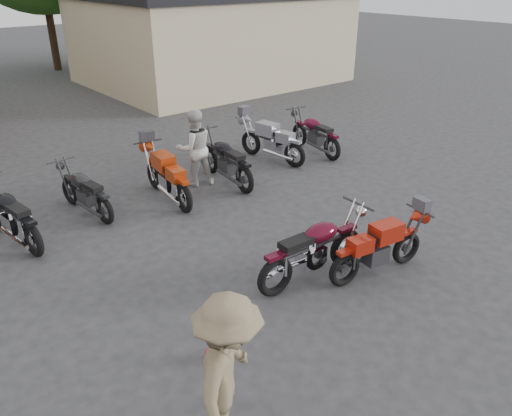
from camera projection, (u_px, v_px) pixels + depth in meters
ground at (322, 314)px, 7.29m from camera, size 90.00×90.00×0.00m
stucco_building at (211, 40)px, 21.85m from camera, size 10.00×8.00×3.50m
vintage_motorcycle at (315, 245)px, 7.89m from camera, size 2.11×0.78×1.21m
sportbike at (380, 245)px, 8.04m from camera, size 1.92×0.89×1.07m
helmet at (214, 353)px, 6.39m from camera, size 0.25×0.25×0.21m
person_light at (195, 148)px, 11.32m from camera, size 0.99×0.85×1.76m
person_tan at (229, 377)px, 4.89m from camera, size 1.36×1.33×1.87m
row_bike_2 at (10, 213)px, 8.99m from camera, size 0.96×2.11×1.18m
row_bike_3 at (84, 189)px, 10.08m from camera, size 0.84×1.91×1.07m
row_bike_4 at (167, 173)px, 10.68m from camera, size 0.89×2.13×1.20m
row_bike_5 at (226, 158)px, 11.55m from camera, size 0.87×2.14×1.21m
row_bike_6 at (271, 139)px, 12.90m from camera, size 0.99×2.12×1.18m
row_bike_7 at (315, 132)px, 13.48m from camera, size 0.95×2.08×1.16m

